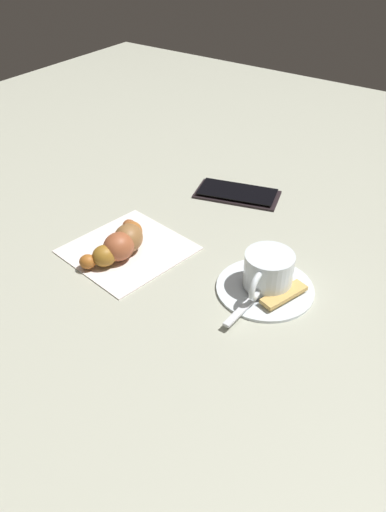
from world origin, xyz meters
The scene contains 8 objects.
ground_plane centered at (0.00, 0.00, 0.00)m, with size 1.80×1.80×0.00m, color #A8AA96.
saucer centered at (0.12, 0.01, 0.00)m, with size 0.13×0.13×0.01m, color silver.
espresso_cup centered at (0.13, 0.01, 0.03)m, with size 0.07×0.09×0.05m.
teaspoon centered at (0.13, 0.00, 0.01)m, with size 0.02×0.14×0.01m.
sugar_packet centered at (0.16, 0.00, 0.01)m, with size 0.07×0.02×0.01m, color tan.
napkin centered at (-0.09, -0.03, 0.00)m, with size 0.16×0.16×0.00m, color silver.
croissant centered at (-0.09, -0.04, 0.02)m, with size 0.07×0.13×0.04m.
cell_phone centered at (-0.04, 0.20, 0.00)m, with size 0.16×0.11×0.01m.
Camera 1 is at (0.34, -0.48, 0.44)m, focal length 35.53 mm.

